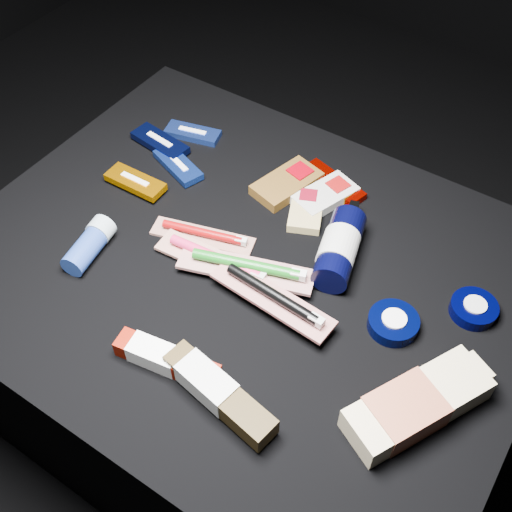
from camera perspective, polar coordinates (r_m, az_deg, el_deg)
The scene contains 21 objects.
ground at distance 1.43m, azimuth -0.74°, elevation -10.97°, with size 3.00×3.00×0.00m, color black.
cloth_table at distance 1.26m, azimuth -0.83°, elevation -6.50°, with size 0.98×0.78×0.40m, color black.
luna_bar_0 at distance 1.35m, azimuth -5.64°, elevation 10.82°, with size 0.12×0.07×0.01m.
luna_bar_1 at distance 1.27m, azimuth -6.95°, elevation 8.04°, with size 0.12×0.08×0.02m.
luna_bar_2 at distance 1.32m, azimuth -8.53°, elevation 9.95°, with size 0.13×0.06×0.02m.
luna_bar_3 at distance 1.24m, azimuth -10.67°, elevation 6.49°, with size 0.12×0.05×0.02m.
clif_bar_0 at distance 1.23m, azimuth 2.94°, elevation 6.57°, with size 0.10×0.14×0.02m.
clif_bar_1 at distance 1.21m, azimuth 6.34°, elevation 5.47°, with size 0.10×0.13×0.02m.
clif_bar_2 at distance 1.18m, azimuth 4.52°, elevation 4.30°, with size 0.10×0.12×0.02m.
power_bar at distance 1.23m, azimuth 7.14°, elevation 6.30°, with size 0.14×0.08×0.02m.
lotion_bottle at distance 1.09m, azimuth 7.42°, elevation 0.70°, with size 0.10×0.20×0.06m.
cream_tin_upper at distance 1.09m, azimuth 18.78°, elevation -4.46°, with size 0.08×0.08×0.02m.
cream_tin_lower at distance 1.03m, azimuth 12.10°, elevation -5.83°, with size 0.08×0.08×0.02m.
bodywash_bottle at distance 0.95m, azimuth 13.94°, elevation -12.79°, with size 0.16×0.23×0.05m.
deodorant_stick at distance 1.14m, azimuth -14.58°, elevation 0.97°, with size 0.06×0.11×0.05m.
toothbrush_pack_0 at distance 1.14m, azimuth -4.65°, elevation 1.88°, with size 0.19×0.09×0.02m.
toothbrush_pack_1 at distance 1.09m, azimuth -3.52°, elevation -0.39°, with size 0.22×0.07×0.02m.
toothbrush_pack_2 at distance 1.06m, azimuth -0.73°, elevation -1.02°, with size 0.24×0.12×0.03m.
toothbrush_pack_3 at distance 1.02m, azimuth 1.59°, elevation -3.69°, with size 0.22×0.07×0.02m.
toothpaste_carton_red at distance 0.98m, azimuth -8.29°, elevation -8.96°, with size 0.17×0.06×0.03m.
toothpaste_carton_green at distance 0.94m, azimuth -3.67°, elevation -11.78°, with size 0.20×0.07×0.04m.
Camera 1 is at (0.40, -0.58, 1.25)m, focal length 45.00 mm.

